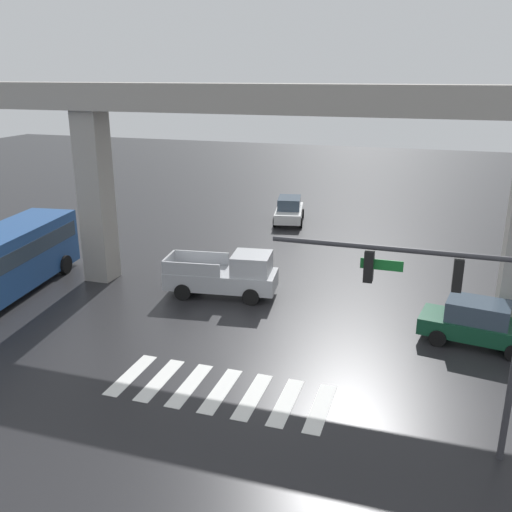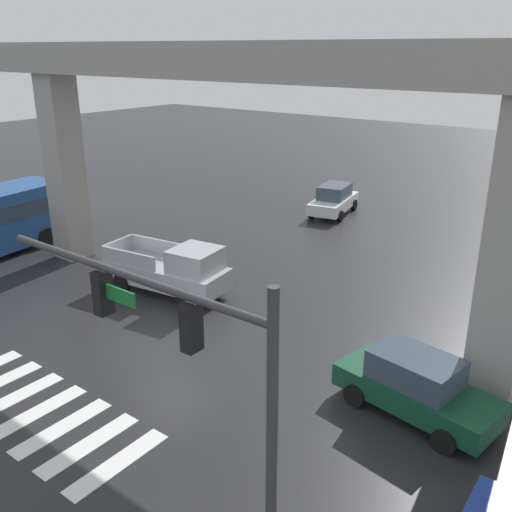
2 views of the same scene
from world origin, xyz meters
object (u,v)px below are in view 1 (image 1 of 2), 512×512
pickup_truck (227,275)px  sedan_white (289,210)px  sedan_dark_green (478,323)px  traffic_signal_mast (450,300)px

pickup_truck → sedan_white: 13.94m
pickup_truck → sedan_white: (-0.68, 13.92, -0.14)m
pickup_truck → sedan_white: pickup_truck is taller
sedan_dark_green → sedan_white: (-11.47, 15.63, 0.00)m
sedan_white → traffic_signal_mast: traffic_signal_mast is taller
sedan_dark_green → sedan_white: size_ratio=0.99×
sedan_white → traffic_signal_mast: 24.99m
pickup_truck → sedan_dark_green: (10.79, -1.70, -0.14)m
sedan_white → traffic_signal_mast: (10.04, -22.61, 3.54)m
sedan_white → sedan_dark_green: bearing=-53.7°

